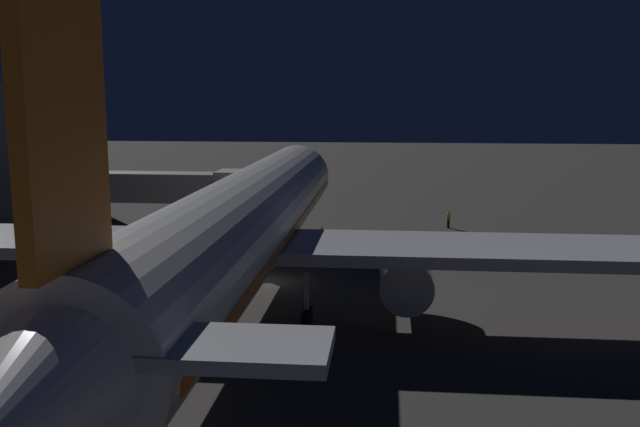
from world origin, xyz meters
TOP-DOWN VIEW (x-y plane):
  - ground_plane at (0.00, 0.00)m, footprint 320.00×320.00m
  - airliner_at_gate at (0.00, 8.48)m, footprint 57.24×60.74m
  - jet_bridge at (10.00, -9.07)m, footprint 18.15×3.40m
  - apron_floodlight_mast at (25.50, -18.68)m, footprint 2.90×0.50m
  - ground_crew_near_nose_gear at (-15.27, -23.41)m, footprint 0.40×0.40m
  - traffic_cone_nose_port at (-2.20, -20.47)m, footprint 0.36×0.36m
  - traffic_cone_nose_starboard at (2.20, -20.47)m, footprint 0.36×0.36m

SIDE VIEW (x-z plane):
  - ground_plane at x=0.00m, z-range 0.00..0.00m
  - traffic_cone_nose_port at x=-2.20m, z-range 0.00..0.55m
  - traffic_cone_nose_starboard at x=2.20m, z-range 0.00..0.55m
  - ground_crew_near_nose_gear at x=-15.27m, z-range 0.09..1.85m
  - airliner_at_gate at x=0.00m, z-range -4.17..15.52m
  - jet_bridge at x=10.00m, z-range 2.13..9.48m
  - apron_floodlight_mast at x=25.50m, z-range 1.45..19.80m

